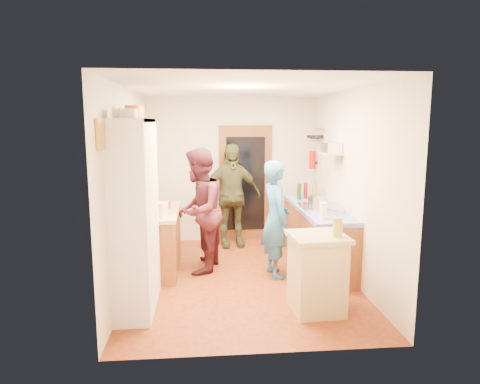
{
  "coord_description": "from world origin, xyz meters",
  "views": [
    {
      "loc": [
        -0.53,
        -5.7,
        2.17
      ],
      "look_at": [
        -0.01,
        0.15,
        1.2
      ],
      "focal_mm": 32.0,
      "sensor_mm": 36.0,
      "label": 1
    }
  ],
  "objects": [
    {
      "name": "orange_pot_b",
      "position": [
        -1.3,
        -0.39,
        2.28
      ],
      "size": [
        0.17,
        0.17,
        0.15
      ],
      "primitive_type": "cylinder",
      "color": "orange",
      "rests_on": "hutch_top_shelf"
    },
    {
      "name": "pan_hang_c",
      "position": [
        1.4,
        1.75,
        1.91
      ],
      "size": [
        0.17,
        0.17,
        0.05
      ],
      "primitive_type": "cylinder",
      "color": "black",
      "rests_on": "pan_rail"
    },
    {
      "name": "bottle_b",
      "position": [
        1.18,
        1.19,
        1.03
      ],
      "size": [
        0.07,
        0.07,
        0.27
      ],
      "primitive_type": "cylinder",
      "rotation": [
        0.0,
        0.0,
        0.08
      ],
      "color": "#591419",
      "rests_on": "right_counter_top"
    },
    {
      "name": "bottle_a",
      "position": [
        1.05,
        1.1,
        1.03
      ],
      "size": [
        0.08,
        0.08,
        0.27
      ],
      "primitive_type": "cylinder",
      "rotation": [
        0.0,
        0.0,
        -0.19
      ],
      "color": "#143F14",
      "rests_on": "right_counter_top"
    },
    {
      "name": "chopping_board",
      "position": [
        -1.18,
        0.99,
        0.91
      ],
      "size": [
        0.34,
        0.27,
        0.02
      ],
      "primitive_type": "cube",
      "rotation": [
        0.0,
        0.0,
        -0.19
      ],
      "color": "#D9BA83",
      "rests_on": "left_counter_top"
    },
    {
      "name": "fire_extinguisher",
      "position": [
        1.41,
        1.7,
        1.5
      ],
      "size": [
        0.11,
        0.11,
        0.32
      ],
      "primitive_type": "cylinder",
      "color": "red",
      "rests_on": "wall_right"
    },
    {
      "name": "wall_front",
      "position": [
        0.0,
        -2.01,
        1.3
      ],
      "size": [
        3.0,
        0.02,
        2.6
      ],
      "primitive_type": "cube",
      "color": "beige",
      "rests_on": "ground"
    },
    {
      "name": "person_hob",
      "position": [
        0.52,
        0.05,
        0.82
      ],
      "size": [
        0.49,
        0.66,
        1.64
      ],
      "primitive_type": "imported",
      "rotation": [
        0.0,
        0.0,
        1.74
      ],
      "color": "#3068A5",
      "rests_on": "ground"
    },
    {
      "name": "right_counter_base",
      "position": [
        1.2,
        0.5,
        0.42
      ],
      "size": [
        0.6,
        2.2,
        0.84
      ],
      "primitive_type": "cube",
      "color": "#965128",
      "rests_on": "ground"
    },
    {
      "name": "radio",
      "position": [
        1.37,
        0.45,
        1.79
      ],
      "size": [
        0.23,
        0.31,
        0.15
      ],
      "primitive_type": "cube",
      "rotation": [
        0.0,
        0.0,
        0.04
      ],
      "color": "silver",
      "rests_on": "wall_shelf"
    },
    {
      "name": "door_frame",
      "position": [
        0.25,
        1.97,
        1.05
      ],
      "size": [
        0.95,
        0.06,
        2.1
      ],
      "primitive_type": "cube",
      "color": "brown",
      "rests_on": "ground"
    },
    {
      "name": "wall_shelf",
      "position": [
        1.37,
        0.45,
        1.7
      ],
      "size": [
        0.26,
        0.42,
        0.03
      ],
      "primitive_type": "cube",
      "color": "#D9BA83",
      "rests_on": "wall_right"
    },
    {
      "name": "island_base",
      "position": [
        0.76,
        -1.13,
        0.43
      ],
      "size": [
        0.59,
        0.59,
        0.86
      ],
      "primitive_type": "cube",
      "rotation": [
        0.0,
        0.0,
        0.08
      ],
      "color": "#D9BA83",
      "rests_on": "ground"
    },
    {
      "name": "person_left",
      "position": [
        -0.55,
        0.38,
        0.9
      ],
      "size": [
        0.87,
        1.01,
        1.8
      ],
      "primitive_type": "imported",
      "rotation": [
        0.0,
        0.0,
        -1.81
      ],
      "color": "#461922",
      "rests_on": "ground"
    },
    {
      "name": "hob",
      "position": [
        1.2,
        0.37,
        0.92
      ],
      "size": [
        0.55,
        0.58,
        0.04
      ],
      "primitive_type": "cube",
      "color": "silver",
      "rests_on": "right_counter_top"
    },
    {
      "name": "hutch_top_shelf",
      "position": [
        -1.3,
        -0.8,
        2.18
      ],
      "size": [
        0.4,
        1.14,
        0.04
      ],
      "primitive_type": "cube",
      "color": "white",
      "rests_on": "hutch_body"
    },
    {
      "name": "plate_stack",
      "position": [
        -1.3,
        -1.14,
        2.25
      ],
      "size": [
        0.23,
        0.23,
        0.1
      ],
      "primitive_type": "cylinder",
      "color": "white",
      "rests_on": "hutch_top_shelf"
    },
    {
      "name": "kettle",
      "position": [
        -1.25,
        0.38,
        0.98
      ],
      "size": [
        0.18,
        0.18,
        0.16
      ],
      "primitive_type": "cylinder",
      "rotation": [
        0.0,
        0.0,
        -0.32
      ],
      "color": "white",
      "rests_on": "left_counter_top"
    },
    {
      "name": "ext_bracket",
      "position": [
        1.47,
        1.7,
        1.45
      ],
      "size": [
        0.06,
        0.1,
        0.04
      ],
      "primitive_type": "cube",
      "color": "black",
      "rests_on": "wall_right"
    },
    {
      "name": "pan_rail",
      "position": [
        1.46,
        1.52,
        2.05
      ],
      "size": [
        0.02,
        0.65,
        0.02
      ],
      "primitive_type": "cylinder",
      "rotation": [
        1.57,
        0.0,
        0.0
      ],
      "color": "silver",
      "rests_on": "wall_right"
    },
    {
      "name": "toaster",
      "position": [
        -1.15,
        -0.0,
        1.0
      ],
      "size": [
        0.31,
        0.25,
        0.2
      ],
      "primitive_type": "cube",
      "rotation": [
        0.0,
        0.0,
        -0.32
      ],
      "color": "white",
      "rests_on": "left_counter_top"
    },
    {
      "name": "pan_hang_a",
      "position": [
        1.4,
        1.35,
        1.92
      ],
      "size": [
        0.18,
        0.18,
        0.05
      ],
      "primitive_type": "cylinder",
      "color": "black",
      "rests_on": "pan_rail"
    },
    {
      "name": "hutch_body",
      "position": [
        -1.3,
        -0.8,
        1.1
      ],
      "size": [
        0.4,
        1.2,
        2.2
      ],
      "primitive_type": "cube",
      "color": "white",
      "rests_on": "ground"
    },
    {
      "name": "orange_pot_a",
      "position": [
        -1.3,
        -0.7,
        2.27
      ],
      "size": [
        0.19,
        0.19,
        0.15
      ],
      "primitive_type": "cylinder",
      "color": "orange",
      "rests_on": "hutch_top_shelf"
    },
    {
      "name": "person_back",
      "position": [
        -0.03,
        1.59,
        0.9
      ],
      "size": [
        1.11,
        0.59,
        1.8
      ],
      "primitive_type": "imported",
      "rotation": [
        0.0,
        0.0,
        0.15
      ],
      "color": "#3B3F24",
      "rests_on": "ground"
    },
    {
      "name": "cutting_board",
      "position": [
        0.71,
        -1.09,
        0.9
      ],
      "size": [
        0.37,
        0.31,
        0.02
      ],
      "primitive_type": "cube",
      "rotation": [
        0.0,
        0.0,
        0.08
      ],
      "color": "white",
      "rests_on": "island_top"
    },
    {
      "name": "left_counter_base",
      "position": [
        -1.2,
        0.45,
        0.42
      ],
      "size": [
        0.6,
        1.4,
        0.85
      ],
      "primitive_type": "cube",
      "color": "#965128",
      "rests_on": "ground"
    },
    {
      "name": "island_top",
      "position": [
        0.76,
        -1.13,
        0.89
      ],
      "size": [
        0.67,
        0.67,
        0.05
      ],
      "primitive_type": "cube",
      "rotation": [
        0.0,
        0.0,
        0.08
      ],
      "color": "#D9BA83",
      "rests_on": "island_base"
    },
    {
      "name": "wall_right",
      "position": [
        1.51,
        0.0,
        1.3
      ],
      "size": [
        0.02,
        4.0,
        2.6
      ],
      "primitive_type": "cube",
      "color": "beige",
      "rests_on": "ground"
    },
    {
      "name": "mixing_bowl",
      "position": [
        1.3,
        -0.06,
        0.94
      ],
      "size": [
        0.27,
        0.27,
        0.09
      ],
      "primitive_type": "cylinder",
      "rotation": [
        0.0,
        0.0,
        -0.21
      ],
      "color": "silver",
      "rests_on": "right_counter_top"
    },
    {
      "name": "left_counter_top",
      "position": [
        -1.2,
        0.45,
        0.88
      ],
      "size": [
        0.64,
        1.44,
        0.05
      ],
      "primitive_type": "cube",
      "color": "#D9BA83",
      "rests_on": "left_counter_base"
    },
    {
      "name": "pan_hang_b",
      "position": [
        1.4,
        1.55,
        1.9
      ],
      "size": [
        0.16,
        0.16,
        0.05
      ],
      "primitive_type": "cylinder",
      "color": "black",
      "rests_on": "pan_rail"
    },
    {
      "name": "floor",
      "position": [
        0.0,
        0.0,
        -0.01
      ],
      "size": [
        3.0,
        4.0,
        0.02
      ],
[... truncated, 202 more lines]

